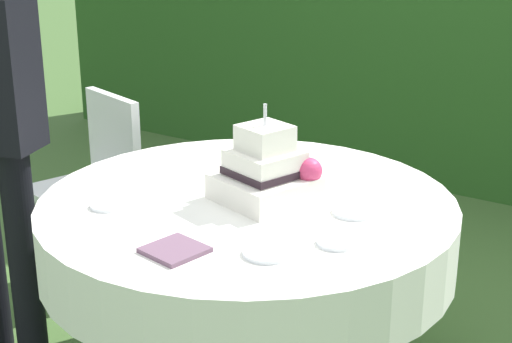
{
  "coord_description": "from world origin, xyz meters",
  "views": [
    {
      "loc": [
        1.37,
        -2.02,
        1.71
      ],
      "look_at": [
        0.03,
        0.02,
        0.86
      ],
      "focal_mm": 54.65,
      "sensor_mm": 36.0,
      "label": 1
    }
  ],
  "objects_px": {
    "wedding_cake": "(267,173)",
    "serving_plate_near": "(353,212)",
    "cake_table": "(247,230)",
    "serving_plate_left": "(107,205)",
    "garden_chair": "(96,173)",
    "napkin_stack": "(175,250)",
    "serving_plate_far": "(267,253)",
    "serving_plate_right": "(336,242)"
  },
  "relations": [
    {
      "from": "serving_plate_far",
      "to": "serving_plate_right",
      "type": "relative_size",
      "value": 1.2
    },
    {
      "from": "serving_plate_right",
      "to": "garden_chair",
      "type": "relative_size",
      "value": 0.13
    },
    {
      "from": "napkin_stack",
      "to": "garden_chair",
      "type": "xyz_separation_m",
      "value": [
        -1.13,
        0.81,
        -0.23
      ]
    },
    {
      "from": "serving_plate_near",
      "to": "serving_plate_right",
      "type": "bearing_deg",
      "value": -74.53
    },
    {
      "from": "cake_table",
      "to": "serving_plate_near",
      "type": "distance_m",
      "value": 0.38
    },
    {
      "from": "serving_plate_near",
      "to": "napkin_stack",
      "type": "relative_size",
      "value": 0.86
    },
    {
      "from": "serving_plate_near",
      "to": "serving_plate_left",
      "type": "height_order",
      "value": "same"
    },
    {
      "from": "wedding_cake",
      "to": "serving_plate_near",
      "type": "distance_m",
      "value": 0.31
    },
    {
      "from": "serving_plate_near",
      "to": "serving_plate_far",
      "type": "relative_size",
      "value": 0.94
    },
    {
      "from": "serving_plate_near",
      "to": "napkin_stack",
      "type": "xyz_separation_m",
      "value": [
        -0.29,
        -0.54,
        0.0
      ]
    },
    {
      "from": "wedding_cake",
      "to": "napkin_stack",
      "type": "relative_size",
      "value": 2.3
    },
    {
      "from": "cake_table",
      "to": "wedding_cake",
      "type": "height_order",
      "value": "wedding_cake"
    },
    {
      "from": "serving_plate_right",
      "to": "napkin_stack",
      "type": "xyz_separation_m",
      "value": [
        -0.36,
        -0.3,
        0.0
      ]
    },
    {
      "from": "serving_plate_far",
      "to": "napkin_stack",
      "type": "bearing_deg",
      "value": -149.96
    },
    {
      "from": "serving_plate_far",
      "to": "napkin_stack",
      "type": "height_order",
      "value": "napkin_stack"
    },
    {
      "from": "wedding_cake",
      "to": "serving_plate_near",
      "type": "bearing_deg",
      "value": 9.25
    },
    {
      "from": "serving_plate_near",
      "to": "wedding_cake",
      "type": "bearing_deg",
      "value": -170.75
    },
    {
      "from": "serving_plate_left",
      "to": "garden_chair",
      "type": "xyz_separation_m",
      "value": [
        -0.72,
        0.67,
        -0.23
      ]
    },
    {
      "from": "cake_table",
      "to": "napkin_stack",
      "type": "distance_m",
      "value": 0.48
    },
    {
      "from": "serving_plate_near",
      "to": "garden_chair",
      "type": "relative_size",
      "value": 0.15
    },
    {
      "from": "serving_plate_far",
      "to": "garden_chair",
      "type": "relative_size",
      "value": 0.16
    },
    {
      "from": "garden_chair",
      "to": "serving_plate_far",
      "type": "bearing_deg",
      "value": -26.72
    },
    {
      "from": "cake_table",
      "to": "serving_plate_far",
      "type": "relative_size",
      "value": 9.91
    },
    {
      "from": "wedding_cake",
      "to": "serving_plate_left",
      "type": "distance_m",
      "value": 0.54
    },
    {
      "from": "serving_plate_far",
      "to": "napkin_stack",
      "type": "distance_m",
      "value": 0.26
    },
    {
      "from": "serving_plate_near",
      "to": "napkin_stack",
      "type": "bearing_deg",
      "value": -118.64
    },
    {
      "from": "serving_plate_right",
      "to": "serving_plate_left",
      "type": "bearing_deg",
      "value": -168.43
    },
    {
      "from": "napkin_stack",
      "to": "serving_plate_near",
      "type": "bearing_deg",
      "value": 61.36
    },
    {
      "from": "serving_plate_near",
      "to": "garden_chair",
      "type": "distance_m",
      "value": 1.47
    },
    {
      "from": "cake_table",
      "to": "serving_plate_left",
      "type": "height_order",
      "value": "serving_plate_left"
    },
    {
      "from": "wedding_cake",
      "to": "serving_plate_far",
      "type": "relative_size",
      "value": 2.52
    },
    {
      "from": "serving_plate_right",
      "to": "wedding_cake",
      "type": "bearing_deg",
      "value": 152.57
    },
    {
      "from": "cake_table",
      "to": "garden_chair",
      "type": "xyz_separation_m",
      "value": [
        -1.07,
        0.36,
        -0.11
      ]
    },
    {
      "from": "wedding_cake",
      "to": "serving_plate_right",
      "type": "bearing_deg",
      "value": -27.43
    },
    {
      "from": "serving_plate_far",
      "to": "cake_table",
      "type": "bearing_deg",
      "value": 131.52
    },
    {
      "from": "cake_table",
      "to": "wedding_cake",
      "type": "relative_size",
      "value": 3.94
    },
    {
      "from": "serving_plate_near",
      "to": "serving_plate_left",
      "type": "relative_size",
      "value": 1.21
    },
    {
      "from": "serving_plate_far",
      "to": "garden_chair",
      "type": "height_order",
      "value": "garden_chair"
    },
    {
      "from": "serving_plate_right",
      "to": "garden_chair",
      "type": "distance_m",
      "value": 1.59
    },
    {
      "from": "cake_table",
      "to": "serving_plate_right",
      "type": "bearing_deg",
      "value": -20.23
    },
    {
      "from": "cake_table",
      "to": "serving_plate_far",
      "type": "distance_m",
      "value": 0.45
    },
    {
      "from": "serving_plate_near",
      "to": "serving_plate_left",
      "type": "bearing_deg",
      "value": -150.63
    }
  ]
}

